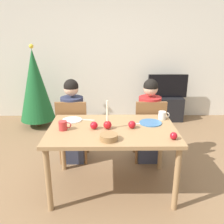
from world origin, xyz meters
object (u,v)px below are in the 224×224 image
Objects in this scene: plate_right at (150,123)px; mug_right at (162,115)px; chair_right at (149,127)px; apple_by_right_mug at (132,125)px; bowl_walnuts at (109,137)px; plate_left at (72,120)px; apple_by_left_plate at (174,136)px; person_right_child at (149,122)px; mug_left at (63,126)px; tv at (168,86)px; person_left_child at (73,123)px; christmas_tree at (35,85)px; dining_table at (112,135)px; apple_near_candle at (94,125)px; tv_stand at (166,108)px; chair_left at (73,127)px; candle_centerpiece at (107,123)px.

mug_right reaches higher than plate_right.
chair_right is 0.73m from apple_by_right_mug.
plate_left is at bearing 128.90° from bowl_walnuts.
apple_by_right_mug is at bearing 143.21° from apple_by_left_plate.
person_right_child is 8.68× the size of mug_right.
mug_left is at bearing -146.61° from person_right_child.
tv is at bearing 68.20° from apple_by_right_mug.
plate_left and plate_right have the same top height.
chair_right is at bearing -1.78° from person_left_child.
person_left_child is at bearing -56.54° from christmas_tree.
apple_by_left_plate is (0.64, 0.01, 0.01)m from bowl_walnuts.
plate_right is (-0.07, -0.46, 0.24)m from chair_right.
dining_table is 2.57m from tv.
mug_left is at bearing -168.98° from plate_right.
plate_right is (0.92, -0.10, 0.00)m from plate_left.
person_right_child is 14.05× the size of apple_near_candle.
person_right_child is 1.83× the size of tv_stand.
apple_near_candle is (-0.71, -0.63, 0.28)m from chair_right.
mug_right is at bearing -16.16° from chair_left.
mug_left reaches higher than mug_right.
candle_centerpiece reaches higher than mug_left.
plate_right is 3.06× the size of apple_by_right_mug.
chair_right is 0.99m from apple_near_candle.
plate_right is (-0.69, -2.16, 0.05)m from tv.
person_right_child is at bearing 65.41° from apple_by_right_mug.
apple_by_left_plate is (1.13, -0.25, -0.01)m from mug_left.
plate_left is at bearing -81.70° from chair_left.
mug_left is 0.55m from bowl_walnuts.
chair_left is 2.82× the size of candle_centerpiece.
christmas_tree is 20.87× the size of apple_by_left_plate.
chair_right is 0.07m from person_right_child.
bowl_walnuts is at bearing -121.05° from chair_right.
person_right_child is at bearing 51.40° from dining_table.
plate_left is at bearing 148.53° from candle_centerpiece.
bowl_walnuts is (-1.17, -2.60, 0.54)m from tv_stand.
tv is at bearing 51.85° from plate_left.
apple_by_right_mug is at bearing -1.19° from dining_table.
chair_right is 0.58× the size of christmas_tree.
christmas_tree is 3.02m from apple_by_left_plate.
chair_right is at bearing 81.78° from plate_right.
mug_left reaches higher than apple_by_left_plate.
person_right_child is 1.48× the size of tv.
person_left_child reaches higher than bowl_walnuts.
tv is 0.51× the size of christmas_tree.
apple_near_candle is at bearing -63.30° from person_left_child.
candle_centerpiece is 2.36× the size of mug_right.
person_left_child is 1.48m from apple_by_left_plate.
chair_left is 12.17× the size of apple_by_left_plate.
chair_left and chair_right have the same top height.
tv_stand is (0.63, 1.66, -0.33)m from person_right_child.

